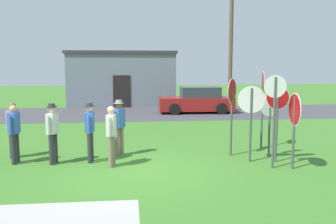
% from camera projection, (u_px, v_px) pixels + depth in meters
% --- Properties ---
extents(ground_plane, '(80.00, 80.00, 0.00)m').
position_uv_depth(ground_plane, '(137.00, 170.00, 9.93)').
color(ground_plane, '#3D7528').
extents(street_asphalt, '(60.00, 6.40, 0.01)m').
position_uv_depth(street_asphalt, '(132.00, 113.00, 21.36)').
color(street_asphalt, '#424247').
rests_on(street_asphalt, ground).
extents(building_background, '(7.33, 4.95, 3.69)m').
position_uv_depth(building_background, '(122.00, 78.00, 26.29)').
color(building_background, slate).
rests_on(building_background, ground).
extents(utility_pole, '(1.80, 0.24, 7.57)m').
position_uv_depth(utility_pole, '(231.00, 45.00, 22.14)').
color(utility_pole, brown).
rests_on(utility_pole, ground).
extents(parked_car_on_street, '(4.34, 2.10, 1.51)m').
position_uv_depth(parked_car_on_street, '(197.00, 101.00, 21.63)').
color(parked_car_on_street, maroon).
rests_on(parked_car_on_street, ground).
extents(stop_sign_leaning_left, '(0.78, 0.15, 2.22)m').
position_uv_depth(stop_sign_leaning_left, '(251.00, 110.00, 10.65)').
color(stop_sign_leaning_left, '#474C4C').
rests_on(stop_sign_leaning_left, ground).
extents(stop_sign_rear_right, '(0.70, 0.07, 2.23)m').
position_uv_depth(stop_sign_rear_right, '(277.00, 111.00, 10.61)').
color(stop_sign_rear_right, '#474C4C').
rests_on(stop_sign_rear_right, ground).
extents(stop_sign_low_front, '(0.73, 0.19, 2.00)m').
position_uv_depth(stop_sign_low_front, '(270.00, 113.00, 11.23)').
color(stop_sign_low_front, '#474C4C').
rests_on(stop_sign_low_front, ground).
extents(stop_sign_center_cluster, '(0.10, 0.90, 2.08)m').
position_uv_depth(stop_sign_center_cluster, '(294.00, 117.00, 9.91)').
color(stop_sign_center_cluster, '#474C4C').
rests_on(stop_sign_center_cluster, ground).
extents(stop_sign_tallest, '(0.44, 0.63, 2.40)m').
position_uv_depth(stop_sign_tallest, '(232.00, 103.00, 11.35)').
color(stop_sign_tallest, '#474C4C').
rests_on(stop_sign_tallest, ground).
extents(stop_sign_rear_left, '(0.20, 0.68, 2.60)m').
position_uv_depth(stop_sign_rear_left, '(263.00, 97.00, 12.37)').
color(stop_sign_rear_left, '#474C4C').
rests_on(stop_sign_rear_left, ground).
extents(stop_sign_far_back, '(0.61, 0.07, 2.54)m').
position_uv_depth(stop_sign_far_back, '(275.00, 108.00, 9.96)').
color(stop_sign_far_back, '#474C4C').
rests_on(stop_sign_far_back, ground).
extents(person_on_left, '(0.28, 0.56, 1.69)m').
position_uv_depth(person_on_left, '(111.00, 133.00, 10.21)').
color(person_on_left, '#7A6B56').
rests_on(person_on_left, ground).
extents(person_holding_notes, '(0.34, 0.53, 1.69)m').
position_uv_depth(person_holding_notes, '(13.00, 127.00, 11.19)').
color(person_holding_notes, '#2D2D33').
rests_on(person_holding_notes, ground).
extents(person_in_dark_shirt, '(0.39, 0.48, 1.74)m').
position_uv_depth(person_in_dark_shirt, '(119.00, 124.00, 11.45)').
color(person_in_dark_shirt, '#7A6B56').
rests_on(person_in_dark_shirt, ground).
extents(person_in_teal, '(0.32, 0.55, 1.74)m').
position_uv_depth(person_in_teal, '(53.00, 130.00, 10.48)').
color(person_in_teal, '#2D2D33').
rests_on(person_in_teal, ground).
extents(person_with_sunhat, '(0.31, 0.57, 1.74)m').
position_uv_depth(person_with_sunhat, '(90.00, 129.00, 10.67)').
color(person_with_sunhat, '#2D2D33').
rests_on(person_with_sunhat, ground).
extents(person_in_blue, '(0.27, 0.57, 1.69)m').
position_uv_depth(person_in_blue, '(14.00, 131.00, 10.51)').
color(person_in_blue, '#2D2D33').
rests_on(person_in_blue, ground).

